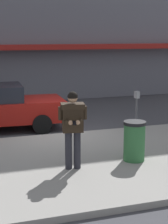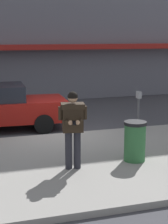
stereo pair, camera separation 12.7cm
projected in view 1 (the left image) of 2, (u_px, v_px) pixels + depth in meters
ground_plane at (53, 136)px, 11.90m from camera, size 80.00×80.00×0.00m
sidewalk at (118, 159)px, 9.54m from camera, size 32.00×5.30×0.14m
curb_paint_line at (82, 133)px, 12.25m from camera, size 28.00×0.12×0.01m
man_texting_on_phone at (73, 122)px, 8.41m from camera, size 0.64×0.62×1.81m
parking_meter at (137, 105)px, 11.95m from camera, size 0.12×0.18×1.27m
trash_bin at (134, 141)px, 9.12m from camera, size 0.55×0.55×0.98m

